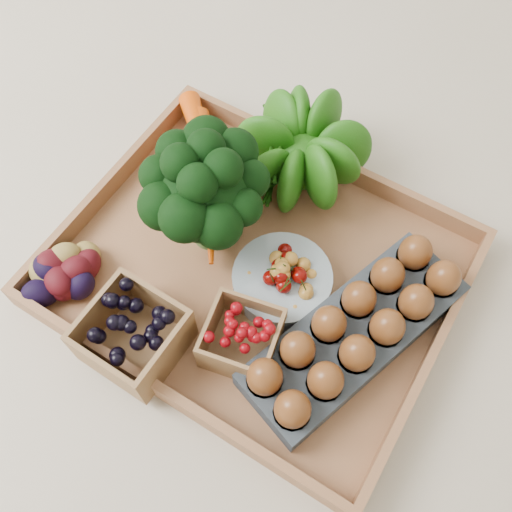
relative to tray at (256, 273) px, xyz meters
The scene contains 10 objects.
ground 0.01m from the tray, ahead, with size 4.00×4.00×0.00m, color beige.
tray is the anchor object (origin of this frame).
carrots 0.19m from the tray, 145.42° to the left, with size 0.24×0.17×0.06m, color #E54B06, non-canonical shape.
lettuce 0.20m from the tray, 99.85° to the left, with size 0.14×0.14×0.14m, color #1E560D.
broccoli 0.12m from the tray, 169.71° to the left, with size 0.18×0.18×0.14m, color black, non-canonical shape.
cherry_bowl 0.05m from the tray, ahead, with size 0.14×0.14×0.04m, color #8C9EA5.
egg_carton 0.17m from the tray, ahead, with size 0.12×0.33×0.04m, color #3A424A.
potatoes 0.28m from the tray, 145.48° to the right, with size 0.13×0.13×0.07m, color #3A090E, non-canonical shape.
punnet_blackberry 0.20m from the tray, 112.62° to the right, with size 0.12×0.12×0.08m, color black.
punnet_raspberry 0.12m from the tray, 67.53° to the right, with size 0.09×0.09×0.06m, color maroon.
Camera 1 is at (0.20, -0.32, 0.76)m, focal length 40.00 mm.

